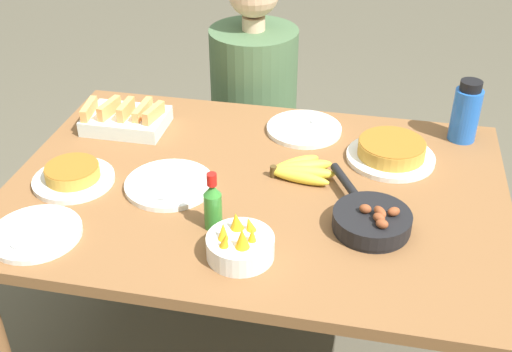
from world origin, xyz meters
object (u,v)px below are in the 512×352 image
banana_bunch (299,170)px  fruit_bowl_mango (240,244)px  skillet (371,220)px  empty_plate_near_front (169,184)px  empty_plate_far_left (304,129)px  frittata_plate_center (391,152)px  person_figure (254,131)px  frittata_plate_side (73,176)px  hot_sauce_bottle (213,204)px  water_bottle (466,112)px  melon_tray (126,119)px  empty_plate_far_right (36,233)px

banana_bunch → fruit_bowl_mango: size_ratio=1.19×
banana_bunch → skillet: 0.31m
skillet → empty_plate_near_front: skillet is taller
skillet → empty_plate_far_left: bearing=-1.0°
frittata_plate_center → fruit_bowl_mango: 0.64m
skillet → person_figure: bearing=1.6°
frittata_plate_side → hot_sauce_bottle: hot_sauce_bottle is taller
banana_bunch → water_bottle: 0.59m
frittata_plate_center → empty_plate_near_front: size_ratio=1.05×
skillet → water_bottle: (0.26, 0.54, 0.07)m
frittata_plate_side → hot_sauce_bottle: size_ratio=1.42×
empty_plate_near_front → water_bottle: size_ratio=1.26×
skillet → empty_plate_near_front: bearing=54.5°
frittata_plate_side → frittata_plate_center: bearing=19.4°
empty_plate_far_left → hot_sauce_bottle: 0.59m
empty_plate_near_front → hot_sauce_bottle: size_ratio=1.55×
frittata_plate_center → water_bottle: (0.22, 0.18, 0.07)m
melon_tray → person_figure: person_figure is taller
melon_tray → frittata_plate_side: (-0.03, -0.34, -0.01)m
melon_tray → empty_plate_far_right: 0.60m
person_figure → frittata_plate_center: bearing=-44.4°
empty_plate_far_left → fruit_bowl_mango: 0.67m
banana_bunch → frittata_plate_side: frittata_plate_side is taller
frittata_plate_center → empty_plate_far_left: size_ratio=1.09×
empty_plate_far_right → fruit_bowl_mango: fruit_bowl_mango is taller
hot_sauce_bottle → person_figure: size_ratio=0.15×
hot_sauce_bottle → empty_plate_far_right: bearing=-163.3°
banana_bunch → skillet: size_ratio=0.59×
frittata_plate_side → empty_plate_far_right: (0.01, -0.25, -0.01)m
fruit_bowl_mango → banana_bunch: bearing=77.2°
person_figure → skillet: bearing=-60.7°
banana_bunch → empty_plate_near_front: 0.38m
hot_sauce_bottle → fruit_bowl_mango: bearing=-47.0°
fruit_bowl_mango → frittata_plate_side: bearing=157.8°
banana_bunch → hot_sauce_bottle: (-0.18, -0.29, 0.05)m
hot_sauce_bottle → water_bottle: bearing=42.8°
fruit_bowl_mango → hot_sauce_bottle: size_ratio=1.02×
banana_bunch → melon_tray: size_ratio=0.76×
empty_plate_near_front → frittata_plate_side: bearing=-173.1°
melon_tray → empty_plate_far_right: size_ratio=1.12×
skillet → empty_plate_far_left: 0.54m
melon_tray → skillet: melon_tray is taller
melon_tray → empty_plate_far_right: bearing=-91.5°
frittata_plate_center → banana_bunch: bearing=-150.6°
water_bottle → hot_sauce_bottle: size_ratio=1.23×
melon_tray → water_bottle: (1.09, 0.15, 0.06)m
frittata_plate_side → fruit_bowl_mango: 0.59m
skillet → frittata_plate_center: skillet is taller
empty_plate_far_left → empty_plate_far_right: size_ratio=1.05×
banana_bunch → frittata_plate_center: size_ratio=0.74×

